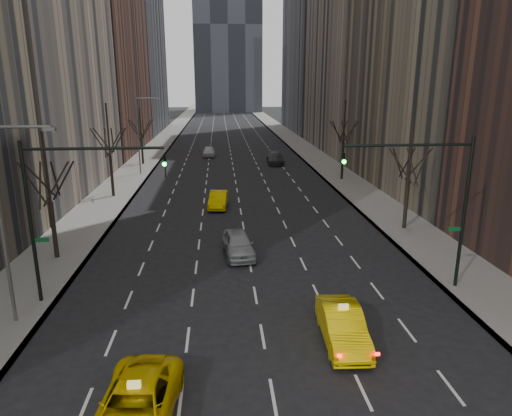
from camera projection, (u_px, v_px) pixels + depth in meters
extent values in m
cube|color=slate|center=(158.00, 146.00, 78.53)|extent=(4.50, 320.00, 0.15)
cube|color=slate|center=(299.00, 145.00, 80.41)|extent=(4.50, 320.00, 0.15)
cube|color=brown|center=(84.00, 4.00, 68.13)|extent=(14.00, 28.00, 44.00)
cylinder|color=black|center=(54.00, 230.00, 28.09)|extent=(0.28, 0.28, 3.57)
cylinder|color=black|center=(46.00, 167.00, 27.05)|extent=(0.16, 0.16, 4.25)
cylinder|color=black|center=(55.00, 179.00, 28.12)|extent=(0.42, 1.80, 2.52)
cylinder|color=black|center=(63.00, 181.00, 27.63)|extent=(1.74, 0.72, 2.52)
cylinder|color=black|center=(56.00, 184.00, 26.81)|extent=(1.46, 1.25, 2.52)
cylinder|color=black|center=(40.00, 185.00, 26.46)|extent=(0.42, 1.80, 2.52)
cylinder|color=black|center=(32.00, 183.00, 26.95)|extent=(1.74, 0.72, 2.52)
cylinder|color=black|center=(40.00, 180.00, 27.77)|extent=(1.46, 1.25, 2.52)
cylinder|color=black|center=(112.00, 175.00, 43.41)|extent=(0.28, 0.28, 3.99)
cylinder|color=black|center=(108.00, 129.00, 42.24)|extent=(0.16, 0.16, 4.75)
cylinder|color=black|center=(113.00, 140.00, 43.38)|extent=(0.42, 1.80, 2.52)
cylinder|color=black|center=(118.00, 141.00, 42.89)|extent=(1.74, 0.72, 2.52)
cylinder|color=black|center=(115.00, 142.00, 42.07)|extent=(1.46, 1.25, 2.52)
cylinder|color=black|center=(105.00, 143.00, 41.72)|extent=(0.42, 1.80, 2.52)
cylinder|color=black|center=(99.00, 142.00, 42.20)|extent=(1.74, 0.72, 2.52)
cylinder|color=black|center=(103.00, 141.00, 43.03)|extent=(1.46, 1.25, 2.52)
cylinder|color=black|center=(142.00, 151.00, 60.79)|extent=(0.28, 0.28, 3.36)
cylinder|color=black|center=(140.00, 123.00, 59.81)|extent=(0.16, 0.16, 4.00)
cylinder|color=black|center=(143.00, 129.00, 60.84)|extent=(0.42, 1.80, 2.52)
cylinder|color=black|center=(147.00, 129.00, 60.36)|extent=(1.74, 0.72, 2.52)
cylinder|color=black|center=(145.00, 130.00, 59.53)|extent=(1.46, 1.25, 2.52)
cylinder|color=black|center=(139.00, 130.00, 59.19)|extent=(0.42, 1.80, 2.52)
cylinder|color=black|center=(134.00, 129.00, 59.67)|extent=(1.74, 0.72, 2.52)
cylinder|color=black|center=(136.00, 129.00, 60.49)|extent=(1.46, 1.25, 2.52)
cylinder|color=black|center=(406.00, 205.00, 33.78)|extent=(0.28, 0.28, 3.57)
cylinder|color=black|center=(411.00, 152.00, 32.74)|extent=(0.16, 0.16, 4.25)
cylinder|color=black|center=(407.00, 163.00, 33.80)|extent=(0.42, 1.80, 2.52)
cylinder|color=black|center=(419.00, 164.00, 33.32)|extent=(1.74, 0.72, 2.52)
cylinder|color=black|center=(422.00, 166.00, 32.50)|extent=(1.46, 1.25, 2.52)
cylinder|color=black|center=(412.00, 167.00, 32.15)|extent=(0.42, 1.80, 2.52)
cylinder|color=black|center=(400.00, 166.00, 32.63)|extent=(1.74, 0.72, 2.52)
cylinder|color=black|center=(398.00, 164.00, 33.46)|extent=(1.46, 1.25, 2.52)
cylinder|color=black|center=(342.00, 161.00, 51.02)|extent=(0.28, 0.28, 3.99)
cylinder|color=black|center=(344.00, 122.00, 49.85)|extent=(0.16, 0.16, 4.75)
cylinder|color=black|center=(343.00, 132.00, 50.99)|extent=(0.42, 1.80, 2.52)
cylinder|color=black|center=(350.00, 132.00, 50.50)|extent=(1.74, 0.72, 2.52)
cylinder|color=black|center=(351.00, 133.00, 49.68)|extent=(1.46, 1.25, 2.52)
cylinder|color=black|center=(345.00, 133.00, 49.33)|extent=(0.42, 1.80, 2.52)
cylinder|color=black|center=(337.00, 133.00, 49.81)|extent=(1.74, 0.72, 2.52)
cylinder|color=black|center=(337.00, 132.00, 50.64)|extent=(1.46, 1.25, 2.52)
cylinder|color=black|center=(31.00, 224.00, 21.83)|extent=(0.18, 0.18, 8.00)
cylinder|color=black|center=(93.00, 149.00, 21.12)|extent=(6.50, 0.14, 0.14)
imported|color=black|center=(165.00, 167.00, 21.61)|extent=(0.18, 0.22, 1.10)
sphere|color=#0CFF33|center=(164.00, 164.00, 21.40)|extent=(0.20, 0.20, 0.20)
cube|color=#0C5926|center=(42.00, 240.00, 22.07)|extent=(0.70, 0.04, 0.22)
cylinder|color=black|center=(464.00, 214.00, 23.49)|extent=(0.18, 0.18, 8.00)
cylinder|color=black|center=(409.00, 145.00, 22.28)|extent=(6.50, 0.14, 0.14)
imported|color=black|center=(343.00, 164.00, 22.27)|extent=(0.18, 0.22, 1.10)
sphere|color=#0CFF33|center=(344.00, 162.00, 22.06)|extent=(0.20, 0.20, 0.20)
cube|color=#0C5926|center=(455.00, 229.00, 23.67)|extent=(0.70, 0.04, 0.22)
cylinder|color=slate|center=(2.00, 227.00, 19.75)|extent=(0.16, 0.16, 9.00)
cylinder|color=slate|center=(19.00, 127.00, 18.70)|extent=(2.60, 0.14, 0.14)
cube|color=slate|center=(49.00, 129.00, 18.82)|extent=(0.50, 0.22, 0.15)
cylinder|color=slate|center=(138.00, 136.00, 53.37)|extent=(0.16, 0.16, 9.00)
cylinder|color=slate|center=(147.00, 98.00, 52.32)|extent=(2.60, 0.14, 0.14)
cube|color=slate|center=(158.00, 99.00, 52.44)|extent=(0.50, 0.22, 0.15)
imported|color=#E6BF04|center=(135.00, 407.00, 14.50)|extent=(2.83, 5.41, 1.45)
imported|color=yellow|center=(342.00, 326.00, 19.32)|extent=(1.81, 4.70, 1.53)
imported|color=#92959A|center=(238.00, 244.00, 29.06)|extent=(2.26, 4.62, 1.52)
imported|color=#E9BF04|center=(219.00, 199.00, 40.29)|extent=(1.90, 4.43, 1.42)
imported|color=#2E2F34|center=(275.00, 158.00, 61.81)|extent=(2.41, 5.39, 1.54)
imported|color=silver|center=(209.00, 151.00, 67.96)|extent=(1.81, 4.44, 1.51)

